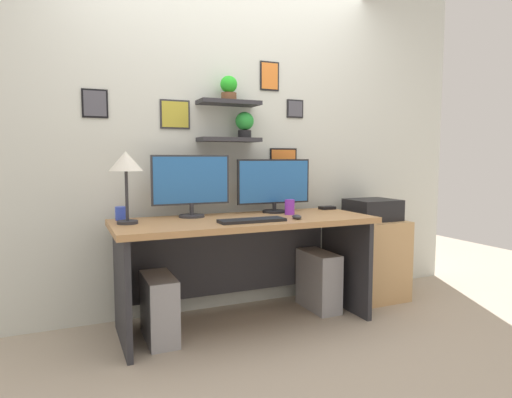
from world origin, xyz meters
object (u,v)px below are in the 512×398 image
keyboard (252,220)px  computer_tower_left (159,308)px  coffee_mug (121,213)px  drawer_cabinet (371,258)px  computer_tower_right (318,280)px  computer_mouse (297,217)px  monitor_left (191,183)px  desk (243,246)px  scissors_tray (327,208)px  water_cup (290,207)px  printer (372,210)px  desk_lamp (126,165)px  monitor_right (274,184)px

keyboard → computer_tower_left: 0.81m
coffee_mug → drawer_cabinet: (1.99, -0.11, -0.47)m
computer_tower_left → computer_tower_right: size_ratio=0.94×
coffee_mug → computer_tower_left: bearing=-57.5°
computer_tower_left → computer_mouse: bearing=-9.1°
monitor_left → computer_tower_right: (0.96, -0.15, -0.76)m
computer_tower_left → computer_tower_right: (1.24, 0.10, 0.01)m
desk → monitor_left: monitor_left is taller
desk → scissors_tray: (0.80, 0.17, 0.22)m
scissors_tray → drawer_cabinet: 0.59m
monitor_left → water_cup: 0.74m
printer → computer_mouse: bearing=-160.2°
coffee_mug → water_cup: (1.17, -0.20, 0.01)m
monitor_left → scissors_tray: bearing=0.4°
keyboard → computer_mouse: size_ratio=4.89×
computer_mouse → water_cup: bearing=73.3°
scissors_tray → drawer_cabinet: scissors_tray is taller
printer → keyboard: bearing=-165.4°
keyboard → computer_tower_left: keyboard is taller
desk_lamp → monitor_left: bearing=18.2°
coffee_mug → water_cup: size_ratio=0.82×
drawer_cabinet → computer_tower_right: drawer_cabinet is taller
desk → monitor_right: bearing=26.4°
desk → desk_lamp: size_ratio=3.91×
desk_lamp → computer_tower_right: bearing=0.0°
monitor_left → water_cup: monitor_left is taller
water_cup → computer_tower_right: water_cup is taller
printer → computer_tower_right: size_ratio=0.86×
computer_mouse → computer_tower_left: bearing=170.9°
monitor_left → water_cup: (0.70, -0.16, -0.18)m
water_cup → monitor_right: bearing=108.1°
monitor_right → computer_tower_left: bearing=-165.2°
monitor_left → computer_mouse: 0.77m
keyboard → scissors_tray: scissors_tray is taller
scissors_tray → computer_tower_right: size_ratio=0.27×
printer → coffee_mug: bearing=176.7°
scissors_tray → computer_tower_right: scissors_tray is taller
keyboard → desk: bearing=83.6°
drawer_cabinet → computer_tower_right: 0.58m
desk_lamp → printer: size_ratio=1.20×
monitor_right → desk: bearing=-153.6°
coffee_mug → computer_tower_left: 0.68m
desk → printer: (1.20, 0.09, 0.19)m
keyboard → printer: (1.22, 0.32, -0.02)m
keyboard → computer_mouse: computer_mouse is taller
monitor_right → water_cup: (0.05, -0.16, -0.16)m
monitor_left → computer_tower_right: bearing=-8.8°
keyboard → computer_mouse: (0.33, -0.00, 0.01)m
computer_mouse → desk_lamp: bearing=167.4°
keyboard → drawer_cabinet: (1.22, 0.32, -0.43)m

